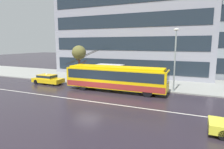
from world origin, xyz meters
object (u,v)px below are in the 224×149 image
(pedestrian_at_shelter, at_px, (104,69))
(pedestrian_approaching_curb, at_px, (91,75))
(trolleybus, at_px, (116,78))
(street_lamp, at_px, (175,55))
(taxi_queued_behind_bus, at_px, (48,79))
(street_tree_bare, at_px, (79,53))
(bus_shelter, at_px, (110,69))
(pedestrian_walking_past, at_px, (143,72))

(pedestrian_at_shelter, relative_size, pedestrian_approaching_curb, 1.29)
(trolleybus, relative_size, street_lamp, 1.81)
(taxi_queued_behind_bus, height_order, street_tree_bare, street_tree_bare)
(taxi_queued_behind_bus, bearing_deg, bus_shelter, 21.84)
(pedestrian_at_shelter, distance_m, pedestrian_walking_past, 5.74)
(trolleybus, distance_m, pedestrian_walking_past, 4.68)
(pedestrian_at_shelter, xyz_separation_m, pedestrian_walking_past, (5.74, -0.13, -0.02))
(pedestrian_approaching_curb, xyz_separation_m, pedestrian_walking_past, (7.03, 1.23, 0.74))
(street_lamp, bearing_deg, trolleybus, -161.54)
(pedestrian_approaching_curb, bearing_deg, pedestrian_walking_past, 9.93)
(trolleybus, bearing_deg, taxi_queued_behind_bus, 179.89)
(pedestrian_walking_past, distance_m, street_tree_bare, 9.81)
(pedestrian_at_shelter, relative_size, street_tree_bare, 0.41)
(pedestrian_at_shelter, bearing_deg, trolleybus, -49.89)
(pedestrian_walking_past, bearing_deg, street_lamp, -27.84)
(pedestrian_at_shelter, bearing_deg, pedestrian_approaching_curb, -133.37)
(taxi_queued_behind_bus, relative_size, pedestrian_approaching_curb, 2.65)
(pedestrian_approaching_curb, bearing_deg, bus_shelter, 4.63)
(taxi_queued_behind_bus, bearing_deg, pedestrian_walking_past, 18.98)
(trolleybus, bearing_deg, bus_shelter, 123.52)
(bus_shelter, height_order, pedestrian_approaching_curb, bus_shelter)
(pedestrian_at_shelter, bearing_deg, street_lamp, -13.01)
(bus_shelter, relative_size, pedestrian_approaching_curb, 2.21)
(taxi_queued_behind_bus, height_order, pedestrian_walking_past, pedestrian_walking_past)
(pedestrian_at_shelter, bearing_deg, taxi_queued_behind_bus, -145.94)
(pedestrian_approaching_curb, height_order, pedestrian_walking_past, pedestrian_walking_past)
(pedestrian_approaching_curb, height_order, street_tree_bare, street_tree_bare)
(taxi_queued_behind_bus, distance_m, street_tree_bare, 5.72)
(taxi_queued_behind_bus, relative_size, pedestrian_walking_past, 2.09)
(trolleybus, relative_size, bus_shelter, 3.52)
(pedestrian_at_shelter, distance_m, pedestrian_approaching_curb, 2.02)
(trolleybus, bearing_deg, street_lamp, 18.46)
(trolleybus, xyz_separation_m, street_lamp, (6.14, 2.05, 2.62))
(pedestrian_at_shelter, distance_m, street_lamp, 10.29)
(trolleybus, relative_size, street_tree_bare, 2.48)
(pedestrian_approaching_curb, bearing_deg, trolleybus, -30.93)
(taxi_queued_behind_bus, xyz_separation_m, pedestrian_at_shelter, (6.34, 4.28, 1.13))
(pedestrian_at_shelter, height_order, pedestrian_walking_past, pedestrian_at_shelter)
(street_lamp, relative_size, street_tree_bare, 1.37)
(pedestrian_approaching_curb, relative_size, pedestrian_walking_past, 0.79)
(pedestrian_walking_past, height_order, street_tree_bare, street_tree_bare)
(pedestrian_walking_past, bearing_deg, pedestrian_approaching_curb, -170.07)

